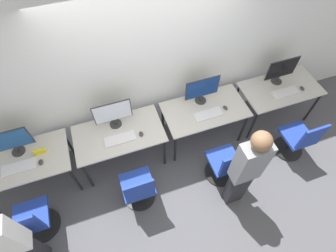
{
  "coord_description": "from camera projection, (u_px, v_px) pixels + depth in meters",
  "views": [
    {
      "loc": [
        -0.69,
        -1.84,
        3.87
      ],
      "look_at": [
        0.0,
        0.14,
        0.9
      ],
      "focal_mm": 28.0,
      "sensor_mm": 36.0,
      "label": 1
    }
  ],
  "objects": [
    {
      "name": "ground_plane",
      "position": [
        171.0,
        164.0,
        4.3
      ],
      "size": [
        20.0,
        20.0,
        0.0
      ],
      "primitive_type": "plane",
      "color": "#4C4C51"
    },
    {
      "name": "wall_back",
      "position": [
        152.0,
        67.0,
        3.61
      ],
      "size": [
        12.0,
        0.05,
        2.8
      ],
      "color": "silver",
      "rests_on": "ground_plane"
    },
    {
      "name": "desk_far_left",
      "position": [
        22.0,
        164.0,
        3.55
      ],
      "size": [
        1.28,
        0.7,
        0.75
      ],
      "color": "#BCB7AD",
      "rests_on": "ground_plane"
    },
    {
      "name": "monitor_far_left",
      "position": [
        10.0,
        142.0,
        3.37
      ],
      "size": [
        0.54,
        0.18,
        0.46
      ],
      "color": "#2D2D2D",
      "rests_on": "desk_far_left"
    },
    {
      "name": "keyboard_far_left",
      "position": [
        19.0,
        167.0,
        3.43
      ],
      "size": [
        0.44,
        0.17,
        0.02
      ],
      "color": "silver",
      "rests_on": "desk_far_left"
    },
    {
      "name": "mouse_far_left",
      "position": [
        41.0,
        162.0,
        3.47
      ],
      "size": [
        0.06,
        0.09,
        0.03
      ],
      "color": "#333333",
      "rests_on": "desk_far_left"
    },
    {
      "name": "office_chair_far_left",
      "position": [
        33.0,
        222.0,
        3.41
      ],
      "size": [
        0.48,
        0.48,
        0.89
      ],
      "color": "black",
      "rests_on": "ground_plane"
    },
    {
      "name": "person_far_left",
      "position": [
        10.0,
        243.0,
        2.78
      ],
      "size": [
        0.36,
        0.21,
        1.63
      ],
      "color": "#232328",
      "rests_on": "ground_plane"
    },
    {
      "name": "desk_left",
      "position": [
        119.0,
        136.0,
        3.81
      ],
      "size": [
        1.28,
        0.7,
        0.75
      ],
      "color": "#BCB7AD",
      "rests_on": "ground_plane"
    },
    {
      "name": "monitor_left",
      "position": [
        113.0,
        113.0,
        3.64
      ],
      "size": [
        0.54,
        0.18,
        0.46
      ],
      "color": "#2D2D2D",
      "rests_on": "desk_left"
    },
    {
      "name": "keyboard_left",
      "position": [
        120.0,
        139.0,
        3.68
      ],
      "size": [
        0.44,
        0.17,
        0.02
      ],
      "color": "silver",
      "rests_on": "desk_left"
    },
    {
      "name": "mouse_left",
      "position": [
        141.0,
        134.0,
        3.72
      ],
      "size": [
        0.06,
        0.09,
        0.03
      ],
      "color": "#333333",
      "rests_on": "desk_left"
    },
    {
      "name": "office_chair_left",
      "position": [
        139.0,
        190.0,
        3.66
      ],
      "size": [
        0.48,
        0.48,
        0.89
      ],
      "color": "black",
      "rests_on": "ground_plane"
    },
    {
      "name": "desk_right",
      "position": [
        205.0,
        112.0,
        4.07
      ],
      "size": [
        1.28,
        0.7,
        0.75
      ],
      "color": "#BCB7AD",
      "rests_on": "ground_plane"
    },
    {
      "name": "monitor_right",
      "position": [
        202.0,
        89.0,
        3.9
      ],
      "size": [
        0.54,
        0.18,
        0.46
      ],
      "color": "#2D2D2D",
      "rests_on": "desk_right"
    },
    {
      "name": "keyboard_right",
      "position": [
        208.0,
        114.0,
        3.94
      ],
      "size": [
        0.44,
        0.17,
        0.02
      ],
      "color": "silver",
      "rests_on": "desk_right"
    },
    {
      "name": "mouse_right",
      "position": [
        225.0,
        108.0,
        4.0
      ],
      "size": [
        0.06,
        0.09,
        0.03
      ],
      "color": "#333333",
      "rests_on": "desk_right"
    },
    {
      "name": "office_chair_right",
      "position": [
        225.0,
        165.0,
        3.88
      ],
      "size": [
        0.48,
        0.48,
        0.89
      ],
      "color": "black",
      "rests_on": "ground_plane"
    },
    {
      "name": "person_right",
      "position": [
        246.0,
        170.0,
        3.21
      ],
      "size": [
        0.36,
        0.23,
        1.72
      ],
      "color": "#232328",
      "rests_on": "ground_plane"
    },
    {
      "name": "desk_far_right",
      "position": [
        280.0,
        91.0,
        4.33
      ],
      "size": [
        1.28,
        0.7,
        0.75
      ],
      "color": "#BCB7AD",
      "rests_on": "ground_plane"
    },
    {
      "name": "monitor_far_right",
      "position": [
        282.0,
        70.0,
        4.14
      ],
      "size": [
        0.54,
        0.18,
        0.46
      ],
      "color": "#2D2D2D",
      "rests_on": "desk_far_right"
    },
    {
      "name": "keyboard_far_right",
      "position": [
        285.0,
        92.0,
        4.2
      ],
      "size": [
        0.44,
        0.17,
        0.02
      ],
      "color": "silver",
      "rests_on": "desk_far_right"
    },
    {
      "name": "mouse_far_right",
      "position": [
        302.0,
        88.0,
        4.24
      ],
      "size": [
        0.06,
        0.09,
        0.03
      ],
      "color": "#333333",
      "rests_on": "desk_far_right"
    },
    {
      "name": "office_chair_far_right",
      "position": [
        297.0,
        140.0,
        4.14
      ],
      "size": [
        0.48,
        0.48,
        0.89
      ],
      "color": "black",
      "rests_on": "ground_plane"
    },
    {
      "name": "placard_far_left",
      "position": [
        40.0,
        152.0,
        3.53
      ],
      "size": [
        0.16,
        0.03,
        0.08
      ],
      "color": "yellow",
      "rests_on": "desk_far_left"
    }
  ]
}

